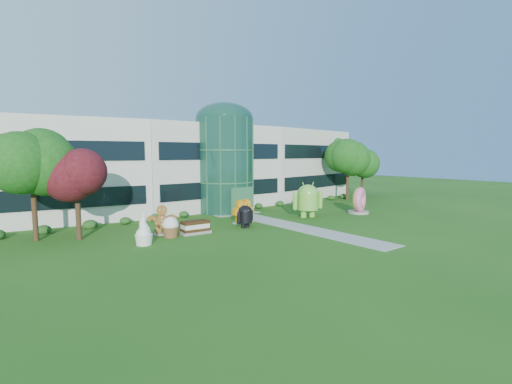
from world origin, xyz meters
TOP-DOWN VIEW (x-y plane):
  - ground at (0.00, 0.00)m, footprint 140.00×140.00m
  - building at (0.00, 18.00)m, footprint 46.00×15.00m
  - atrium at (0.00, 12.00)m, footprint 6.00×6.00m
  - walkway at (0.00, 2.00)m, footprint 2.40×20.00m
  - tree_red at (-15.50, 7.50)m, footprint 4.00×4.00m
  - trees_backdrop at (0.00, 13.00)m, footprint 52.00×8.00m
  - android_green at (4.24, 3.93)m, footprint 3.82×3.10m
  - android_black at (-3.52, 3.61)m, footprint 2.16×1.67m
  - donut at (10.07, 2.33)m, footprint 2.92×2.14m
  - gingerbread at (-10.09, 5.40)m, footprint 2.65×1.91m
  - ice_cream_sandwich at (-7.93, 4.15)m, footprint 2.35×1.29m
  - honeycomb at (-2.53, 5.30)m, footprint 2.55×1.09m
  - froyo at (-12.41, 3.15)m, footprint 1.53×1.53m
  - cupcake at (-9.98, 4.17)m, footprint 1.29×1.29m

SIDE VIEW (x-z plane):
  - ground at x=0.00m, z-range 0.00..0.00m
  - walkway at x=0.00m, z-range 0.00..0.04m
  - ice_cream_sandwich at x=-7.93m, z-range 0.00..1.01m
  - cupcake at x=-9.98m, z-range 0.00..1.54m
  - honeycomb at x=-2.53m, z-range 0.00..1.95m
  - froyo at x=-12.41m, z-range 0.00..2.19m
  - android_black at x=-3.52m, z-range 0.00..2.20m
  - gingerbread at x=-10.09m, z-range 0.00..2.29m
  - donut at x=10.07m, z-range 0.00..2.75m
  - android_green at x=4.24m, z-range 0.00..3.75m
  - tree_red at x=-15.50m, z-range 0.00..6.00m
  - trees_backdrop at x=0.00m, z-range 0.00..8.40m
  - building at x=0.00m, z-range 0.00..9.30m
  - atrium at x=0.00m, z-range 0.00..9.80m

